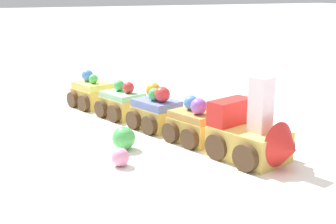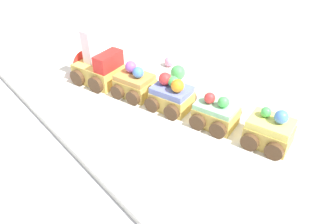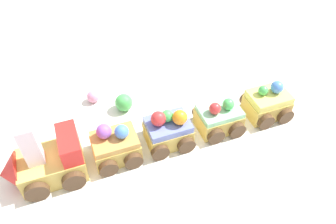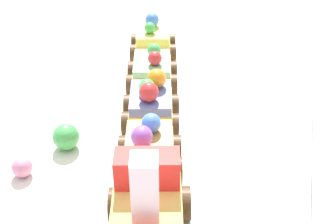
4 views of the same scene
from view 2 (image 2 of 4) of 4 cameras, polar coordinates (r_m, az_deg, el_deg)
ground_plane at (r=0.58m, az=-0.98°, el=0.04°), size 10.00×10.00×0.00m
display_board at (r=0.57m, az=-0.99°, el=0.53°), size 0.80×0.35×0.01m
cake_train_locomotive at (r=0.65m, az=-12.57°, el=7.60°), size 0.12×0.09×0.10m
cake_car_caramel at (r=0.60m, az=-5.82°, el=4.91°), size 0.08×0.08×0.06m
cake_car_blueberry at (r=0.55m, az=0.65°, el=2.81°), size 0.08×0.08×0.06m
cake_car_mint at (r=0.52m, az=8.35°, el=-0.27°), size 0.08×0.08×0.06m
cake_car_lemon at (r=0.50m, az=17.27°, el=-3.27°), size 0.08×0.08×0.06m
gumball_pink at (r=0.70m, az=0.23°, el=8.77°), size 0.02×0.02×0.02m
gumball_green at (r=0.64m, az=1.74°, el=6.88°), size 0.03×0.03×0.03m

